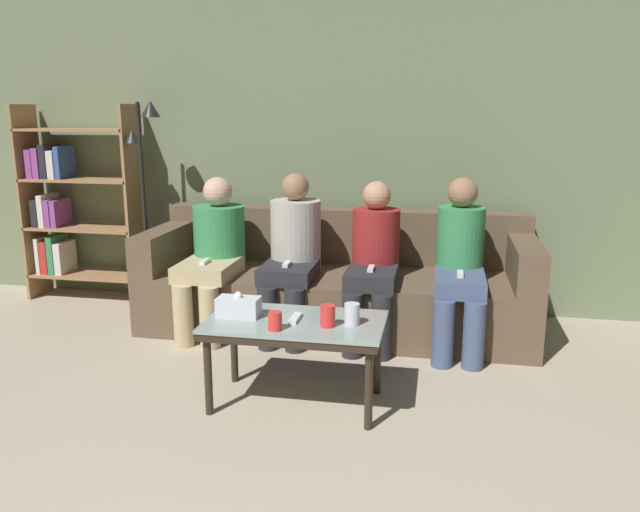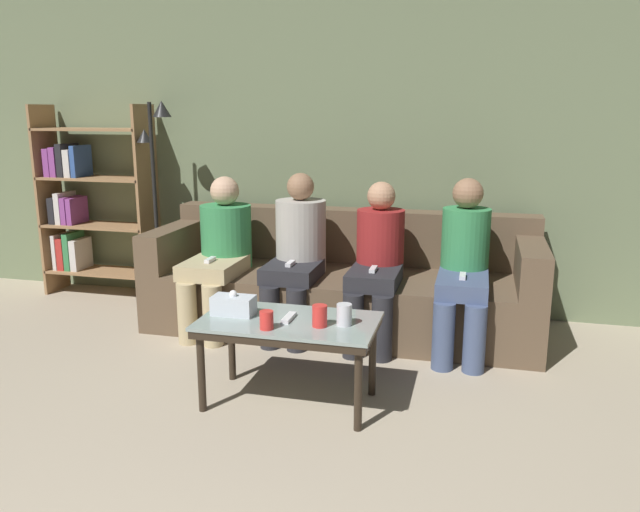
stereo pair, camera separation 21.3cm
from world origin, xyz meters
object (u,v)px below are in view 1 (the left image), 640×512
seated_person_mid_right (374,259)px  seated_person_right_end (460,261)px  couch (338,286)px  tissue_box (239,307)px  coffee_table (295,329)px  bookshelf (69,206)px  seated_person_mid_left (293,250)px  cup_far_center (328,316)px  cup_near_left (275,321)px  seated_person_left_end (214,250)px  cup_near_right (352,314)px  standing_lamp (145,184)px  game_remote (295,318)px

seated_person_mid_right → seated_person_right_end: seated_person_right_end is taller
couch → tissue_box: bearing=-104.3°
coffee_table → seated_person_mid_right: size_ratio=0.86×
bookshelf → seated_person_right_end: bearing=-9.9°
seated_person_mid_left → seated_person_mid_right: 0.55m
cup_far_center → tissue_box: bearing=171.9°
cup_near_left → seated_person_left_end: (-0.75, 1.19, 0.06)m
tissue_box → seated_person_mid_left: 1.04m
cup_near_left → tissue_box: (-0.24, 0.17, 0.01)m
coffee_table → seated_person_mid_left: bearing=104.1°
couch → cup_far_center: (0.17, -1.31, 0.22)m
seated_person_mid_left → cup_near_left: bearing=-80.6°
seated_person_left_end → seated_person_mid_right: (1.10, -0.01, -0.01)m
cup_near_left → seated_person_right_end: seated_person_right_end is taller
tissue_box → seated_person_right_end: 1.52m
couch → seated_person_mid_right: seated_person_mid_right is taller
cup_near_left → tissue_box: 0.30m
bookshelf → seated_person_mid_left: bookshelf is taller
seated_person_mid_right → seated_person_left_end: bearing=179.7°
cup_near_left → seated_person_left_end: seated_person_left_end is taller
seated_person_mid_left → seated_person_left_end: bearing=-178.3°
couch → seated_person_mid_left: 0.45m
cup_far_center → seated_person_mid_right: (0.11, 1.09, 0.04)m
seated_person_left_end → seated_person_mid_left: size_ratio=0.97×
cup_near_right → bookshelf: 2.97m
cup_near_left → bookshelf: (-2.17, 1.71, 0.25)m
cup_near_left → seated_person_right_end: bearing=52.5°
cup_near_right → standing_lamp: 2.32m
standing_lamp → seated_person_mid_right: bearing=-12.0°
seated_person_left_end → seated_person_right_end: (1.66, -0.02, 0.00)m
cup_far_center → seated_person_right_end: (0.66, 1.07, 0.06)m
coffee_table → cup_far_center: (0.18, -0.06, 0.10)m
cup_near_left → standing_lamp: standing_lamp is taller
coffee_table → seated_person_right_end: 1.33m
seated_person_mid_left → standing_lamp: bearing=163.7°
seated_person_mid_left → game_remote: bearing=-75.9°
couch → game_remote: couch is taller
cup_far_center → game_remote: size_ratio=0.73×
couch → coffee_table: (-0.01, -1.25, 0.12)m
game_remote → seated_person_mid_right: (0.29, 1.03, 0.09)m
game_remote → cup_near_right: bearing=-2.5°
cup_far_center → tissue_box: tissue_box is taller
cup_near_left → game_remote: cup_near_left is taller
cup_near_right → tissue_box: bearing=178.1°
game_remote → bookshelf: 2.73m
cup_far_center → seated_person_mid_left: seated_person_mid_left is taller
standing_lamp → cup_near_left: bearing=-47.8°
cup_near_left → cup_far_center: size_ratio=0.84×
tissue_box → seated_person_left_end: bearing=116.6°
standing_lamp → seated_person_mid_right: 1.86m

